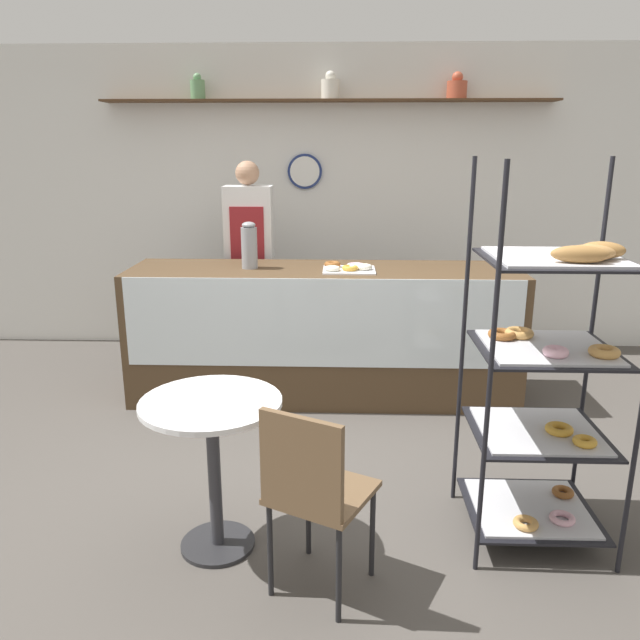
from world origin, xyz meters
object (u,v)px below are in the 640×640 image
object	(u,v)px
coffee_carafe	(249,246)
person_worker	(250,258)
pastry_rack	(547,379)
donut_tray_counter	(349,268)
cafe_chair	(312,485)
cafe_table	(213,439)

from	to	relation	value
coffee_carafe	person_worker	bearing A→B (deg)	98.30
pastry_rack	donut_tray_counter	bearing A→B (deg)	118.13
person_worker	cafe_chair	size ratio (longest dim) A/B	2.00
coffee_carafe	cafe_table	bearing A→B (deg)	-87.31
cafe_chair	cafe_table	bearing A→B (deg)	-8.43
person_worker	donut_tray_counter	distance (m)	1.05
cafe_chair	pastry_rack	bearing A→B (deg)	-128.60
cafe_table	cafe_chair	size ratio (longest dim) A/B	0.87
cafe_table	cafe_chair	world-z (taller)	cafe_chair
pastry_rack	cafe_chair	size ratio (longest dim) A/B	2.08
person_worker	cafe_table	distance (m)	2.54
coffee_carafe	donut_tray_counter	xyz separation A→B (m)	(0.72, -0.07, -0.14)
pastry_rack	cafe_table	world-z (taller)	pastry_rack
person_worker	donut_tray_counter	bearing A→B (deg)	-39.33
cafe_table	cafe_chair	bearing A→B (deg)	-35.19
cafe_chair	coffee_carafe	size ratio (longest dim) A/B	2.56
person_worker	cafe_table	xyz separation A→B (m)	(0.18, -2.50, -0.39)
cafe_table	cafe_chair	distance (m)	0.58
coffee_carafe	donut_tray_counter	size ratio (longest dim) A/B	0.91
pastry_rack	person_worker	size ratio (longest dim) A/B	1.04
pastry_rack	coffee_carafe	xyz separation A→B (m)	(-1.62, 1.75, 0.33)
pastry_rack	cafe_table	distance (m)	1.56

